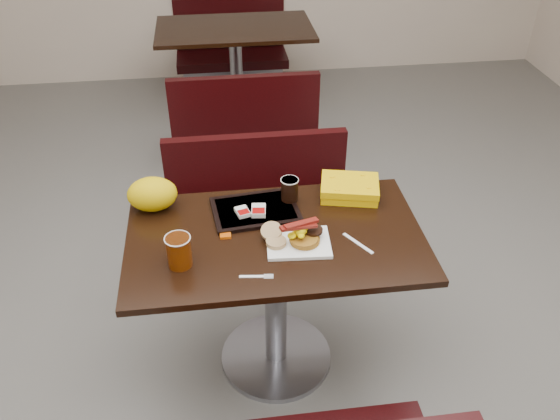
{
  "coord_description": "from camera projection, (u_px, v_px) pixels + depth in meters",
  "views": [
    {
      "loc": [
        -0.22,
        -1.82,
        2.2
      ],
      "look_at": [
        0.03,
        0.08,
        0.82
      ],
      "focal_mm": 37.05,
      "sensor_mm": 36.0,
      "label": 1
    }
  ],
  "objects": [
    {
      "name": "bench_far_s",
      "position": [
        243.0,
        114.0,
        4.09
      ],
      "size": [
        1.0,
        0.46,
        0.72
      ],
      "primitive_type": null,
      "color": "black",
      "rests_on": "floor"
    },
    {
      "name": "bench_far_n",
      "position": [
        231.0,
        45.0,
        5.22
      ],
      "size": [
        1.0,
        0.46,
        0.72
      ],
      "primitive_type": null,
      "color": "black",
      "rests_on": "floor"
    },
    {
      "name": "scrambled_eggs",
      "position": [
        300.0,
        232.0,
        2.25
      ],
      "size": [
        0.1,
        0.1,
        0.05
      ],
      "primitive_type": "ellipsoid",
      "rotation": [
        0.0,
        0.0,
        -0.29
      ],
      "color": "#F6DE04",
      "rests_on": "pancake_stack"
    },
    {
      "name": "fork",
      "position": [
        251.0,
        277.0,
        2.13
      ],
      "size": [
        0.13,
        0.04,
        0.0
      ],
      "primitive_type": null,
      "rotation": [
        0.0,
        0.0,
        -0.12
      ],
      "color": "white",
      "rests_on": "table_near"
    },
    {
      "name": "table_far",
      "position": [
        236.0,
        73.0,
        4.64
      ],
      "size": [
        1.2,
        0.7,
        0.75
      ],
      "primitive_type": null,
      "color": "black",
      "rests_on": "floor"
    },
    {
      "name": "knife",
      "position": [
        358.0,
        243.0,
        2.29
      ],
      "size": [
        0.1,
        0.14,
        0.0
      ],
      "primitive_type": "cube",
      "rotation": [
        0.0,
        0.0,
        -1.01
      ],
      "color": "white",
      "rests_on": "table_near"
    },
    {
      "name": "clamshell",
      "position": [
        350.0,
        189.0,
        2.55
      ],
      "size": [
        0.29,
        0.24,
        0.07
      ],
      "primitive_type": "cube",
      "rotation": [
        0.0,
        0.0,
        -0.22
      ],
      "color": "#E7B103",
      "rests_on": "table_near"
    },
    {
      "name": "pancake_stack",
      "position": [
        305.0,
        239.0,
        2.27
      ],
      "size": [
        0.13,
        0.13,
        0.02
      ],
      "primitive_type": "cylinder",
      "rotation": [
        0.0,
        0.0,
        -0.12
      ],
      "color": "#9E621A",
      "rests_on": "platter"
    },
    {
      "name": "condiment_syrup",
      "position": [
        225.0,
        236.0,
        2.32
      ],
      "size": [
        0.04,
        0.03,
        0.01
      ],
      "primitive_type": "cube",
      "rotation": [
        0.0,
        0.0,
        0.0
      ],
      "color": "#BA4707",
      "rests_on": "table_near"
    },
    {
      "name": "coffee_cup_near",
      "position": [
        179.0,
        251.0,
        2.15
      ],
      "size": [
        0.12,
        0.12,
        0.13
      ],
      "primitive_type": "cylinder",
      "rotation": [
        0.0,
        0.0,
        -0.31
      ],
      "color": "#833304",
      "rests_on": "table_near"
    },
    {
      "name": "hashbrown_sleeve_left",
      "position": [
        242.0,
        212.0,
        2.42
      ],
      "size": [
        0.07,
        0.08,
        0.02
      ],
      "primitive_type": "cube",
      "rotation": [
        0.0,
        0.0,
        0.27
      ],
      "color": "silver",
      "rests_on": "tray"
    },
    {
      "name": "paper_bag",
      "position": [
        152.0,
        194.0,
        2.44
      ],
      "size": [
        0.21,
        0.16,
        0.15
      ],
      "primitive_type": "ellipsoid",
      "rotation": [
        0.0,
        0.0,
        -0.01
      ],
      "color": "#DBAC07",
      "rests_on": "table_near"
    },
    {
      "name": "bacon_strips",
      "position": [
        299.0,
        226.0,
        2.23
      ],
      "size": [
        0.17,
        0.1,
        0.01
      ],
      "primitive_type": null,
      "rotation": [
        0.0,
        0.0,
        0.25
      ],
      "color": "#460605",
      "rests_on": "scrambled_eggs"
    },
    {
      "name": "tray",
      "position": [
        255.0,
        210.0,
        2.46
      ],
      "size": [
        0.39,
        0.29,
        0.02
      ],
      "primitive_type": "cube",
      "rotation": [
        0.0,
        0.0,
        0.11
      ],
      "color": "black",
      "rests_on": "table_near"
    },
    {
      "name": "floor",
      "position": [
        276.0,
        358.0,
        2.77
      ],
      "size": [
        6.0,
        7.0,
        0.01
      ],
      "primitive_type": "cube",
      "color": "slate",
      "rests_on": "ground"
    },
    {
      "name": "coffee_cup_far",
      "position": [
        290.0,
        189.0,
        2.48
      ],
      "size": [
        0.09,
        0.09,
        0.1
      ],
      "primitive_type": "cylinder",
      "rotation": [
        0.0,
        0.0,
        0.31
      ],
      "color": "black",
      "rests_on": "tray"
    },
    {
      "name": "platter",
      "position": [
        298.0,
        243.0,
        2.28
      ],
      "size": [
        0.26,
        0.21,
        0.01
      ],
      "primitive_type": "cube",
      "rotation": [
        0.0,
        0.0,
        -0.07
      ],
      "color": "white",
      "rests_on": "table_near"
    },
    {
      "name": "table_near",
      "position": [
        276.0,
        302.0,
        2.55
      ],
      "size": [
        1.2,
        0.7,
        0.75
      ],
      "primitive_type": null,
      "color": "black",
      "rests_on": "floor"
    },
    {
      "name": "bench_near_n",
      "position": [
        260.0,
        212.0,
        3.12
      ],
      "size": [
        1.0,
        0.46,
        0.72
      ],
      "primitive_type": null,
      "color": "black",
      "rests_on": "floor"
    },
    {
      "name": "hashbrown_sleeve_right",
      "position": [
        259.0,
        210.0,
        2.43
      ],
      "size": [
        0.07,
        0.09,
        0.02
      ],
      "primitive_type": "cube",
      "rotation": [
        0.0,
        0.0,
        -0.12
      ],
      "color": "silver",
      "rests_on": "tray"
    },
    {
      "name": "sausage_patty",
      "position": [
        313.0,
        230.0,
        2.29
      ],
      "size": [
        0.08,
        0.08,
        0.01
      ],
      "primitive_type": "cylinder",
      "rotation": [
        0.0,
        0.0,
        0.03
      ],
      "color": "black",
      "rests_on": "pancake_stack"
    },
    {
      "name": "muffin_bottom",
      "position": [
        276.0,
        242.0,
        2.26
      ],
      "size": [
        0.1,
        0.1,
        0.02
      ],
      "primitive_type": "cylinder",
      "rotation": [
        0.0,
        0.0,
        0.22
      ],
      "color": "#A78258",
      "rests_on": "platter"
    },
    {
      "name": "muffin_top",
      "position": [
        271.0,
        231.0,
        2.3
      ],
      "size": [
        0.11,
        0.11,
        0.05
      ],
      "primitive_type": "cylinder",
      "rotation": [
        0.38,
        0.0,
        -0.31
      ],
      "color": "#A78258",
      "rests_on": "platter"
    }
  ]
}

